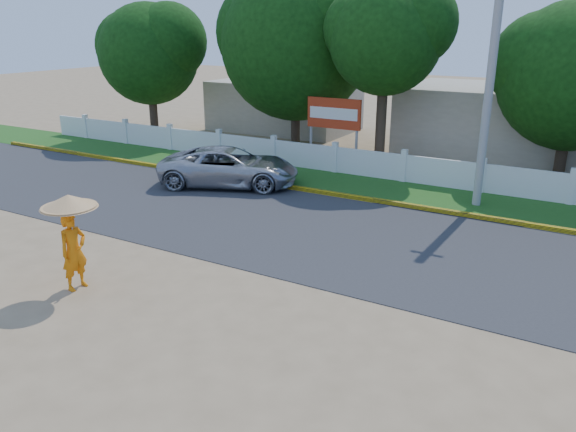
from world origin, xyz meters
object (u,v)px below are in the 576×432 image
Objects in this scene: vehicle at (229,167)px; billboard at (334,117)px; utility_pole at (489,91)px; monk_with_parasol at (71,228)px.

billboard reaches higher than vehicle.
vehicle is (-8.90, -2.16, -3.17)m from utility_pole.
billboard is at bearing 157.94° from utility_pole.
monk_with_parasol is at bearing 170.13° from vehicle.
billboard reaches higher than monk_with_parasol.
vehicle is at bearing 102.98° from monk_with_parasol.
utility_pole is 9.69m from vehicle.
monk_with_parasol is at bearing -120.99° from utility_pole.
utility_pole is 3.36× the size of monk_with_parasol.
utility_pole reaches higher than monk_with_parasol.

